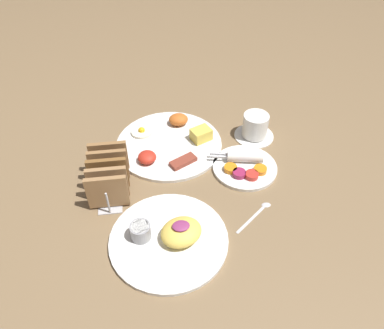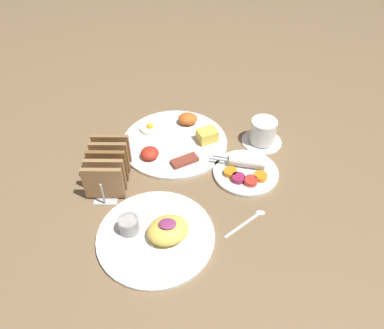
{
  "view_description": "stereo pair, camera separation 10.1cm",
  "coord_description": "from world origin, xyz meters",
  "px_view_note": "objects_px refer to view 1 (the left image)",
  "views": [
    {
      "loc": [
        -0.04,
        -0.69,
        0.73
      ],
      "look_at": [
        0.05,
        0.04,
        0.03
      ],
      "focal_mm": 35.0,
      "sensor_mm": 36.0,
      "label": 1
    },
    {
      "loc": [
        0.06,
        -0.7,
        0.73
      ],
      "look_at": [
        0.05,
        0.04,
        0.03
      ],
      "focal_mm": 35.0,
      "sensor_mm": 36.0,
      "label": 2
    }
  ],
  "objects_px": {
    "plate_condiments": "(245,166)",
    "plate_foreground": "(169,237)",
    "toast_rack": "(109,175)",
    "plate_breakfast": "(170,142)",
    "coffee_cup": "(255,127)"
  },
  "relations": [
    {
      "from": "plate_condiments",
      "to": "plate_foreground",
      "type": "distance_m",
      "value": 0.31
    },
    {
      "from": "plate_foreground",
      "to": "toast_rack",
      "type": "height_order",
      "value": "toast_rack"
    },
    {
      "from": "toast_rack",
      "to": "plate_condiments",
      "type": "bearing_deg",
      "value": 4.21
    },
    {
      "from": "plate_condiments",
      "to": "toast_rack",
      "type": "bearing_deg",
      "value": -175.79
    },
    {
      "from": "coffee_cup",
      "to": "plate_condiments",
      "type": "bearing_deg",
      "value": -114.27
    },
    {
      "from": "plate_breakfast",
      "to": "toast_rack",
      "type": "bearing_deg",
      "value": -137.58
    },
    {
      "from": "plate_foreground",
      "to": "toast_rack",
      "type": "xyz_separation_m",
      "value": [
        -0.14,
        0.19,
        0.03
      ]
    },
    {
      "from": "plate_condiments",
      "to": "coffee_cup",
      "type": "relative_size",
      "value": 1.54
    },
    {
      "from": "plate_breakfast",
      "to": "plate_condiments",
      "type": "height_order",
      "value": "plate_breakfast"
    },
    {
      "from": "plate_condiments",
      "to": "coffee_cup",
      "type": "height_order",
      "value": "coffee_cup"
    },
    {
      "from": "plate_breakfast",
      "to": "coffee_cup",
      "type": "height_order",
      "value": "coffee_cup"
    },
    {
      "from": "toast_rack",
      "to": "plate_breakfast",
      "type": "bearing_deg",
      "value": 42.42
    },
    {
      "from": "coffee_cup",
      "to": "plate_breakfast",
      "type": "bearing_deg",
      "value": -178.46
    },
    {
      "from": "plate_breakfast",
      "to": "toast_rack",
      "type": "distance_m",
      "value": 0.23
    },
    {
      "from": "plate_breakfast",
      "to": "plate_condiments",
      "type": "distance_m",
      "value": 0.24
    }
  ]
}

